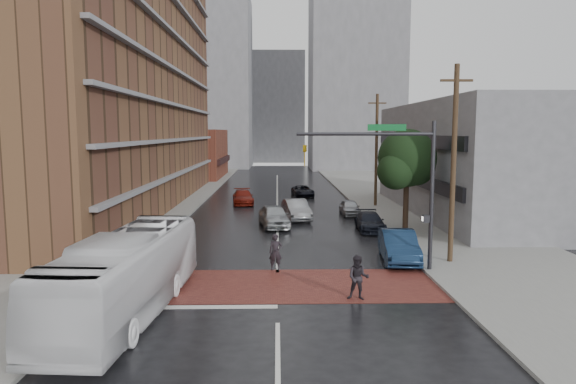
{
  "coord_description": "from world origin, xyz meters",
  "views": [
    {
      "loc": [
        -0.0,
        -21.37,
        6.7
      ],
      "look_at": [
        0.57,
        5.83,
        3.5
      ],
      "focal_mm": 32.0,
      "sensor_mm": 36.0,
      "label": 1
    }
  ],
  "objects_px": {
    "pedestrian_b": "(358,278)",
    "car_travel_b": "(296,210)",
    "car_parked_far": "(350,207)",
    "car_parked_near": "(399,246)",
    "car_parked_mid": "(370,222)",
    "transit_bus": "(127,274)",
    "car_travel_a": "(274,216)",
    "suv_travel": "(303,191)",
    "pedestrian_a": "(276,252)",
    "car_travel_c": "(243,197)"
  },
  "relations": [
    {
      "from": "pedestrian_b",
      "to": "car_travel_b",
      "type": "relative_size",
      "value": 0.39
    },
    {
      "from": "pedestrian_b",
      "to": "car_parked_far",
      "type": "bearing_deg",
      "value": 95.1
    },
    {
      "from": "car_parked_near",
      "to": "car_parked_mid",
      "type": "distance_m",
      "value": 8.24
    },
    {
      "from": "transit_bus",
      "to": "pedestrian_b",
      "type": "bearing_deg",
      "value": 13.88
    },
    {
      "from": "car_travel_a",
      "to": "car_parked_mid",
      "type": "relative_size",
      "value": 1.08
    },
    {
      "from": "car_travel_a",
      "to": "car_parked_far",
      "type": "height_order",
      "value": "car_travel_a"
    },
    {
      "from": "suv_travel",
      "to": "car_parked_mid",
      "type": "bearing_deg",
      "value": -87.5
    },
    {
      "from": "car_parked_near",
      "to": "car_parked_far",
      "type": "bearing_deg",
      "value": 96.64
    },
    {
      "from": "pedestrian_b",
      "to": "car_travel_b",
      "type": "distance_m",
      "value": 19.01
    },
    {
      "from": "car_parked_far",
      "to": "car_parked_near",
      "type": "bearing_deg",
      "value": -89.51
    },
    {
      "from": "suv_travel",
      "to": "car_parked_mid",
      "type": "height_order",
      "value": "car_parked_mid"
    },
    {
      "from": "pedestrian_b",
      "to": "suv_travel",
      "type": "xyz_separation_m",
      "value": [
        -0.57,
        33.07,
        -0.33
      ]
    },
    {
      "from": "car_parked_near",
      "to": "car_travel_b",
      "type": "bearing_deg",
      "value": 115.71
    },
    {
      "from": "pedestrian_a",
      "to": "car_parked_far",
      "type": "bearing_deg",
      "value": 66.17
    },
    {
      "from": "car_travel_a",
      "to": "car_travel_b",
      "type": "height_order",
      "value": "car_travel_a"
    },
    {
      "from": "pedestrian_b",
      "to": "car_parked_far",
      "type": "distance_m",
      "value": 21.18
    },
    {
      "from": "car_travel_c",
      "to": "suv_travel",
      "type": "distance_m",
      "value": 8.09
    },
    {
      "from": "transit_bus",
      "to": "car_parked_far",
      "type": "distance_m",
      "value": 25.22
    },
    {
      "from": "car_travel_b",
      "to": "car_parked_mid",
      "type": "distance_m",
      "value": 6.67
    },
    {
      "from": "car_parked_near",
      "to": "car_parked_mid",
      "type": "relative_size",
      "value": 1.14
    },
    {
      "from": "pedestrian_a",
      "to": "car_travel_c",
      "type": "xyz_separation_m",
      "value": [
        -3.1,
        22.98,
        -0.23
      ]
    },
    {
      "from": "pedestrian_b",
      "to": "car_travel_c",
      "type": "height_order",
      "value": "pedestrian_b"
    },
    {
      "from": "car_parked_near",
      "to": "car_parked_mid",
      "type": "xyz_separation_m",
      "value": [
        0.0,
        8.24,
        -0.18
      ]
    },
    {
      "from": "car_parked_near",
      "to": "transit_bus",
      "type": "bearing_deg",
      "value": -142.26
    },
    {
      "from": "car_travel_a",
      "to": "car_parked_mid",
      "type": "height_order",
      "value": "car_travel_a"
    },
    {
      "from": "transit_bus",
      "to": "car_travel_c",
      "type": "xyz_separation_m",
      "value": [
        2.31,
        28.96,
        -0.86
      ]
    },
    {
      "from": "car_travel_a",
      "to": "car_parked_near",
      "type": "relative_size",
      "value": 0.95
    },
    {
      "from": "pedestrian_a",
      "to": "car_parked_near",
      "type": "relative_size",
      "value": 0.37
    },
    {
      "from": "transit_bus",
      "to": "car_travel_b",
      "type": "distance_m",
      "value": 21.57
    },
    {
      "from": "pedestrian_b",
      "to": "car_travel_a",
      "type": "bearing_deg",
      "value": 114.61
    },
    {
      "from": "suv_travel",
      "to": "car_parked_far",
      "type": "distance_m",
      "value": 12.47
    },
    {
      "from": "transit_bus",
      "to": "pedestrian_a",
      "type": "height_order",
      "value": "transit_bus"
    },
    {
      "from": "car_travel_a",
      "to": "car_travel_c",
      "type": "distance_m",
      "value": 12.02
    },
    {
      "from": "car_travel_a",
      "to": "suv_travel",
      "type": "relative_size",
      "value": 1.12
    },
    {
      "from": "car_parked_near",
      "to": "car_parked_far",
      "type": "height_order",
      "value": "car_parked_near"
    },
    {
      "from": "car_parked_near",
      "to": "car_parked_far",
      "type": "xyz_separation_m",
      "value": [
        -0.43,
        14.9,
        -0.18
      ]
    },
    {
      "from": "pedestrian_a",
      "to": "car_travel_c",
      "type": "bearing_deg",
      "value": 93.68
    },
    {
      "from": "car_parked_near",
      "to": "car_parked_far",
      "type": "distance_m",
      "value": 14.91
    },
    {
      "from": "car_travel_b",
      "to": "suv_travel",
      "type": "height_order",
      "value": "car_travel_b"
    },
    {
      "from": "car_travel_c",
      "to": "car_parked_mid",
      "type": "relative_size",
      "value": 1.07
    },
    {
      "from": "pedestrian_a",
      "to": "car_parked_near",
      "type": "xyz_separation_m",
      "value": [
        6.39,
        1.62,
        -0.09
      ]
    },
    {
      "from": "car_travel_b",
      "to": "suv_travel",
      "type": "bearing_deg",
      "value": 76.06
    },
    {
      "from": "transit_bus",
      "to": "suv_travel",
      "type": "height_order",
      "value": "transit_bus"
    },
    {
      "from": "car_travel_b",
      "to": "car_parked_mid",
      "type": "bearing_deg",
      "value": -52.35
    },
    {
      "from": "car_parked_mid",
      "to": "car_travel_c",
      "type": "bearing_deg",
      "value": 127.12
    },
    {
      "from": "transit_bus",
      "to": "car_travel_a",
      "type": "bearing_deg",
      "value": 77.36
    },
    {
      "from": "car_travel_b",
      "to": "car_parked_near",
      "type": "height_order",
      "value": "car_parked_near"
    },
    {
      "from": "pedestrian_a",
      "to": "pedestrian_b",
      "type": "relative_size",
      "value": 0.99
    },
    {
      "from": "transit_bus",
      "to": "car_travel_c",
      "type": "relative_size",
      "value": 2.4
    },
    {
      "from": "pedestrian_a",
      "to": "car_parked_mid",
      "type": "height_order",
      "value": "pedestrian_a"
    }
  ]
}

